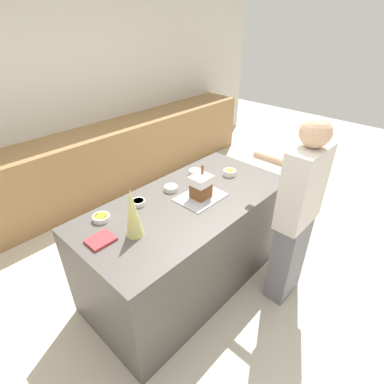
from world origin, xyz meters
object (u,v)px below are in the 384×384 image
at_px(candy_bowl_far_left, 195,172).
at_px(person, 296,216).
at_px(candy_bowl_front_corner, 138,202).
at_px(candy_bowl_center_rear, 101,218).
at_px(decorative_tree, 133,213).
at_px(cookbook, 101,240).
at_px(candy_bowl_beside_tree, 230,172).
at_px(gingerbread_house, 201,186).
at_px(baking_tray, 201,197).
at_px(candy_bowl_behind_tray, 171,188).

relative_size(candy_bowl_far_left, person, 0.07).
bearing_deg(candy_bowl_front_corner, candy_bowl_center_rear, 173.14).
height_order(decorative_tree, cookbook, decorative_tree).
relative_size(candy_bowl_far_left, cookbook, 0.67).
bearing_deg(candy_bowl_beside_tree, cookbook, 177.45).
distance_m(gingerbread_house, candy_bowl_beside_tree, 0.50).
bearing_deg(baking_tray, candy_bowl_far_left, 48.91).
distance_m(candy_bowl_beside_tree, candy_bowl_center_rear, 1.25).
bearing_deg(cookbook, baking_tray, -8.19).
xyz_separation_m(decorative_tree, candy_bowl_behind_tray, (0.58, 0.25, -0.16)).
bearing_deg(candy_bowl_center_rear, baking_tray, -24.28).
bearing_deg(baking_tray, cookbook, 171.81).
bearing_deg(candy_bowl_behind_tray, person, -64.42).
bearing_deg(decorative_tree, candy_bowl_far_left, 17.46).
xyz_separation_m(candy_bowl_beside_tree, person, (-0.12, -0.75, -0.07)).
xyz_separation_m(candy_bowl_beside_tree, candy_bowl_front_corner, (-0.91, 0.23, -0.01)).
height_order(baking_tray, decorative_tree, decorative_tree).
bearing_deg(candy_bowl_far_left, candy_bowl_center_rear, 178.69).
distance_m(candy_bowl_far_left, cookbook, 1.16).
relative_size(baking_tray, candy_bowl_behind_tray, 3.43).
distance_m(candy_bowl_behind_tray, cookbook, 0.80).
relative_size(candy_bowl_far_left, candy_bowl_beside_tree, 1.00).
distance_m(gingerbread_house, person, 0.79).
bearing_deg(person, cookbook, 146.86).
distance_m(decorative_tree, cookbook, 0.29).
xyz_separation_m(candy_bowl_far_left, candy_bowl_center_rear, (-1.01, 0.02, -0.00)).
distance_m(candy_bowl_far_left, candy_bowl_front_corner, 0.69).
height_order(gingerbread_house, candy_bowl_front_corner, gingerbread_house).
bearing_deg(person, candy_bowl_beside_tree, 80.89).
xyz_separation_m(gingerbread_house, candy_bowl_beside_tree, (0.48, 0.07, -0.08)).
xyz_separation_m(gingerbread_house, candy_bowl_front_corner, (-0.42, 0.30, -0.09)).
distance_m(baking_tray, candy_bowl_beside_tree, 0.49).
distance_m(candy_bowl_beside_tree, cookbook, 1.36).
distance_m(baking_tray, gingerbread_house, 0.11).
bearing_deg(cookbook, person, -33.14).
xyz_separation_m(candy_bowl_far_left, person, (0.09, -1.00, -0.07)).
height_order(gingerbread_house, candy_bowl_beside_tree, gingerbread_house).
bearing_deg(cookbook, candy_bowl_beside_tree, -2.55).
height_order(baking_tray, candy_bowl_center_rear, candy_bowl_center_rear).
xyz_separation_m(candy_bowl_front_corner, cookbook, (-0.46, -0.17, -0.01)).
bearing_deg(decorative_tree, candy_bowl_beside_tree, 2.55).
height_order(candy_bowl_beside_tree, cookbook, candy_bowl_beside_tree).
relative_size(baking_tray, cookbook, 2.23).
bearing_deg(gingerbread_house, candy_bowl_front_corner, 145.00).
height_order(gingerbread_house, decorative_tree, decorative_tree).
bearing_deg(gingerbread_house, candy_bowl_center_rear, 155.75).
distance_m(candy_bowl_far_left, candy_bowl_center_rear, 1.01).
bearing_deg(candy_bowl_beside_tree, candy_bowl_front_corner, 165.76).
bearing_deg(person, gingerbread_house, 118.00).
relative_size(candy_bowl_beside_tree, cookbook, 0.67).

